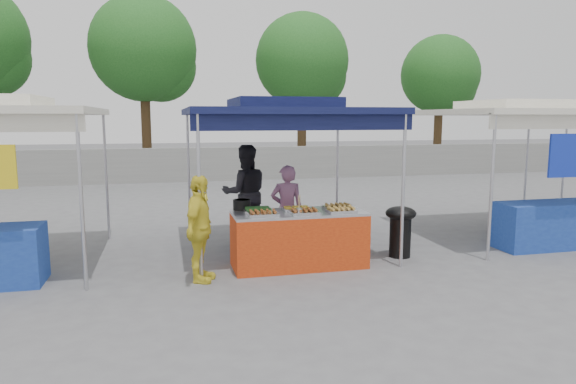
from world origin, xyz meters
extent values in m
plane|color=#59595B|center=(0.00, 0.00, 0.00)|extent=(80.00, 80.00, 0.00)
cube|color=gray|center=(0.00, 11.00, 0.60)|extent=(40.00, 0.25, 1.20)
cylinder|color=#B9B9C1|center=(-1.50, -0.50, 1.15)|extent=(0.05, 0.05, 2.30)
cylinder|color=#B9B9C1|center=(1.50, -0.50, 1.15)|extent=(0.05, 0.05, 2.30)
cylinder|color=#B9B9C1|center=(-1.50, 2.50, 1.15)|extent=(0.05, 0.05, 2.30)
cylinder|color=#B9B9C1|center=(1.50, 2.50, 1.15)|extent=(0.05, 0.05, 2.30)
cube|color=#101540|center=(0.00, 1.00, 2.35)|extent=(3.20, 3.20, 0.10)
cube|color=#101540|center=(0.00, 1.00, 2.48)|extent=(1.65, 1.65, 0.18)
cube|color=#101540|center=(0.00, -0.50, 2.20)|extent=(3.20, 0.04, 0.25)
cylinder|color=#B9B9C1|center=(-3.00, -0.50, 1.15)|extent=(0.05, 0.05, 2.30)
cylinder|color=#B9B9C1|center=(-3.00, 2.50, 1.15)|extent=(0.05, 0.05, 2.30)
cylinder|color=#B9B9C1|center=(3.00, -0.50, 1.15)|extent=(0.05, 0.05, 2.30)
cylinder|color=#B9B9C1|center=(3.00, 2.50, 1.15)|extent=(0.05, 0.05, 2.30)
cylinder|color=#B9B9C1|center=(6.00, 2.50, 1.15)|extent=(0.05, 0.05, 2.30)
cube|color=silver|center=(4.50, 1.00, 2.35)|extent=(3.20, 3.20, 0.10)
cube|color=silver|center=(4.50, 1.00, 2.48)|extent=(1.65, 1.65, 0.18)
cube|color=#1E40A0|center=(4.50, 0.00, 0.40)|extent=(1.80, 0.70, 0.80)
cube|color=#132BAD|center=(4.50, -0.52, 1.65)|extent=(1.00, 0.04, 0.70)
cylinder|color=#B9B9C1|center=(7.00, 2.50, 1.15)|extent=(0.05, 0.05, 2.30)
cylinder|color=#402D18|center=(-2.58, 13.05, 2.17)|extent=(0.36, 0.36, 4.33)
sphere|color=#225C1E|center=(-2.58, 13.05, 4.83)|extent=(3.96, 3.96, 3.96)
sphere|color=#225C1E|center=(-1.98, 13.25, 4.21)|extent=(2.72, 2.72, 2.72)
cylinder|color=#402D18|center=(3.51, 12.72, 2.03)|extent=(0.36, 0.36, 4.05)
sphere|color=#225C1E|center=(3.51, 12.72, 4.51)|extent=(3.70, 3.70, 3.70)
sphere|color=#225C1E|center=(4.11, 12.92, 3.93)|extent=(2.55, 2.55, 2.55)
cylinder|color=#402D18|center=(9.82, 13.10, 1.84)|extent=(0.36, 0.36, 3.69)
sphere|color=#225C1E|center=(9.82, 13.10, 4.11)|extent=(3.37, 3.37, 3.37)
sphere|color=#225C1E|center=(10.42, 13.30, 3.58)|extent=(2.32, 2.32, 2.32)
cube|color=#BF3711|center=(0.00, -0.10, 0.40)|extent=(2.00, 0.80, 0.81)
cube|color=#B9B9C1|center=(0.00, -0.10, 0.83)|extent=(2.00, 0.80, 0.04)
cube|color=silver|center=(-0.59, -0.34, 0.88)|extent=(0.42, 0.30, 0.05)
cube|color=brown|center=(-0.59, -0.34, 0.91)|extent=(0.35, 0.25, 0.02)
cube|color=silver|center=(0.02, -0.34, 0.88)|extent=(0.42, 0.30, 0.05)
cube|color=brown|center=(0.02, -0.34, 0.91)|extent=(0.35, 0.25, 0.02)
cube|color=silver|center=(0.59, -0.34, 0.88)|extent=(0.42, 0.30, 0.05)
cube|color=#AD843B|center=(0.59, -0.34, 0.91)|extent=(0.35, 0.25, 0.02)
cube|color=silver|center=(-0.61, -0.02, 0.88)|extent=(0.42, 0.30, 0.05)
cube|color=#22561D|center=(-0.61, -0.02, 0.91)|extent=(0.35, 0.25, 0.02)
cube|color=silver|center=(-0.02, -0.02, 0.88)|extent=(0.42, 0.30, 0.05)
cube|color=gold|center=(-0.02, -0.02, 0.91)|extent=(0.35, 0.25, 0.02)
cube|color=silver|center=(0.63, -0.05, 0.88)|extent=(0.42, 0.30, 0.05)
cube|color=#AD843B|center=(0.63, -0.05, 0.91)|extent=(0.35, 0.25, 0.02)
cylinder|color=black|center=(-0.81, 0.26, 0.93)|extent=(0.27, 0.27, 0.16)
cylinder|color=#B9B9C1|center=(-0.07, -0.40, 0.90)|extent=(0.09, 0.09, 0.11)
cylinder|color=black|center=(1.75, 0.05, 0.33)|extent=(0.34, 0.34, 0.67)
ellipsoid|color=black|center=(1.75, 0.05, 0.73)|extent=(0.50, 0.50, 0.22)
cube|color=#132CA0|center=(-0.53, 0.67, 0.15)|extent=(0.49, 0.34, 0.30)
cube|color=#132CA0|center=(0.15, 0.50, 0.14)|extent=(0.47, 0.33, 0.28)
cube|color=#132CA0|center=(0.15, 0.50, 0.41)|extent=(0.44, 0.31, 0.26)
imported|color=#885679|center=(0.01, 0.71, 0.74)|extent=(0.58, 0.42, 1.48)
imported|color=black|center=(-0.52, 1.77, 0.88)|extent=(0.87, 0.68, 1.77)
imported|color=yellow|center=(-1.51, -0.48, 0.74)|extent=(0.65, 0.94, 1.49)
camera|label=1|loc=(-1.95, -7.45, 2.25)|focal=32.00mm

